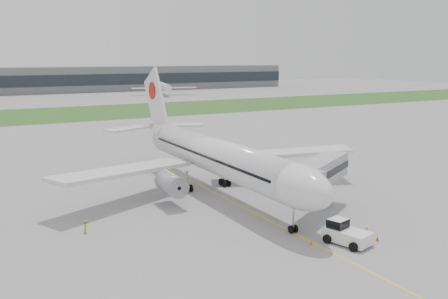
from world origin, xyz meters
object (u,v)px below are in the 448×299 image
pushback_tug (345,233)px  ground_crew_near (366,234)px  airliner (213,154)px  jet_bridge (317,175)px

pushback_tug → ground_crew_near: (2.31, -0.76, -0.28)m
pushback_tug → airliner: bearing=81.3°
pushback_tug → jet_bridge: size_ratio=0.38×
airliner → ground_crew_near: size_ratio=31.87×
jet_bridge → ground_crew_near: jet_bridge is taller
pushback_tug → ground_crew_near: bearing=-33.8°
pushback_tug → jet_bridge: (3.23, 8.91, 4.12)m
pushback_tug → jet_bridge: bearing=54.5°
airliner → jet_bridge: (6.27, -16.10, -0.41)m
jet_bridge → ground_crew_near: 10.66m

